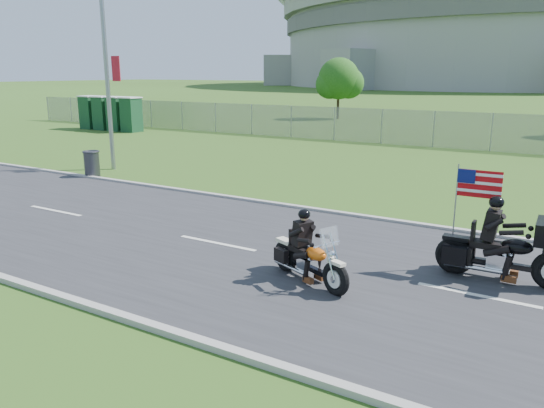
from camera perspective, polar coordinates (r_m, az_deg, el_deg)
The scene contains 15 objects.
ground at distance 11.92m, azimuth 1.88°, elevation -5.97°, with size 420.00×420.00×0.00m, color #304A17.
road at distance 11.91m, azimuth 1.88°, elevation -5.88°, with size 120.00×8.00×0.04m, color #28282B.
curb_north at distance 15.41m, azimuth 9.22°, elevation -1.30°, with size 120.00×0.18×0.12m, color #9E9B93.
curb_south at distance 8.87m, azimuth -11.30°, elevation -13.27°, with size 120.00×0.18×0.12m, color #9E9B93.
fence at distance 31.72m, azimuth 11.71°, elevation 8.19°, with size 60.00×0.03×2.00m, color gray.
stadium at distance 181.95m, azimuth 23.85°, elevation 16.53°, with size 140.40×140.40×29.20m.
streetlight at distance 23.70m, azimuth -17.21°, elevation 17.23°, with size 0.90×2.46×10.00m.
porta_toilet_a at distance 38.45m, azimuth -14.90°, elevation 9.21°, with size 1.10×1.10×2.30m, color #133E20.
porta_toilet_b at distance 39.46m, azimuth -16.34°, elevation 9.23°, with size 1.10×1.10×2.30m, color #133E20.
porta_toilet_c at distance 40.49m, azimuth -17.71°, elevation 9.25°, with size 1.10×1.10×2.30m, color #133E20.
porta_toilet_d at distance 41.55m, azimuth -19.01°, elevation 9.25°, with size 1.10×1.10×2.30m, color #133E20.
tree_fence_mid at distance 47.94m, azimuth 7.26°, elevation 13.01°, with size 3.96×3.69×5.30m.
motorcycle_lead at distance 10.51m, azimuth 3.91°, elevation -6.04°, with size 2.09×1.11×1.49m.
motorcycle_follow at distance 11.41m, azimuth 23.54°, elevation -4.94°, with size 2.60×0.86×2.17m.
trash_can at distance 22.19m, azimuth -18.81°, elevation 4.04°, with size 0.59×0.59×1.02m, color #35353A.
Camera 1 is at (5.41, -9.80, 4.08)m, focal length 35.00 mm.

